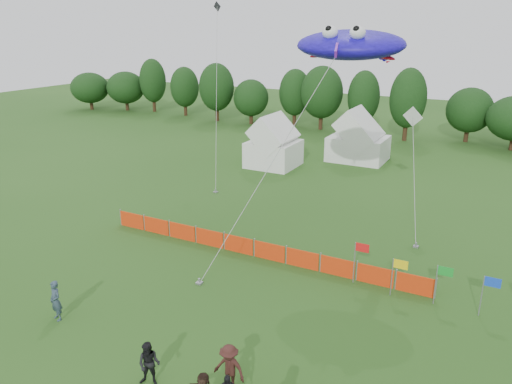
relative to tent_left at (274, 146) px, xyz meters
The scene contains 12 objects.
ground 28.83m from the tent_left, 70.86° to the right, with size 160.00×160.00×0.00m, color #234C16.
treeline 21.03m from the tent_left, 58.14° to the left, with size 104.57×8.78×8.36m.
tent_left is the anchor object (origin of this frame).
tent_right 8.52m from the tent_left, 42.14° to the left, with size 5.44×4.35×3.84m.
barrier_fence 19.31m from the tent_left, 67.22° to the right, with size 19.90×0.06×1.00m.
flag_row 26.07m from the tent_left, 44.40° to the right, with size 10.73×0.57×2.27m.
spectator_a 27.73m from the tent_left, 84.33° to the right, with size 0.69×0.45×1.88m, color #2F414F.
spectator_b 30.42m from the tent_left, 72.43° to the right, with size 0.85×0.66×1.74m, color black.
spectator_c 30.36m from the tent_left, 66.85° to the right, with size 1.22×0.70×1.89m, color #391B17.
stingray_kite 19.87m from the tent_left, 49.86° to the right, with size 7.99×16.10×12.62m.
small_kite_white 16.65m from the tent_left, 30.81° to the right, with size 2.69×5.30×7.59m.
small_kite_dark 8.38m from the tent_left, 121.58° to the right, with size 4.76×7.79×14.50m.
Camera 1 is at (10.32, -13.38, 12.60)m, focal length 35.00 mm.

